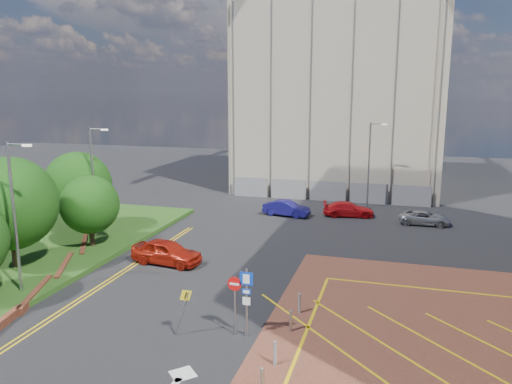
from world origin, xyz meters
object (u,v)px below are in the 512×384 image
at_px(tree_c, 90,205).
at_px(lamp_back, 370,162).
at_px(warning_sign, 183,307).
at_px(car_blue_back, 286,208).
at_px(lamp_left_far, 94,178).
at_px(car_red_left, 167,252).
at_px(lamp_left_near, 15,212).
at_px(sign_cluster, 242,295).
at_px(tree_b, 10,204).
at_px(car_red_back, 348,209).
at_px(car_silver_back, 425,218).
at_px(tree_d, 78,185).

xyz_separation_m(tree_c, lamp_back, (17.58, 18.00, 1.17)).
height_order(warning_sign, car_blue_back, warning_sign).
bearing_deg(lamp_left_far, car_red_left, -24.12).
relative_size(tree_c, lamp_left_near, 0.61).
bearing_deg(sign_cluster, warning_sign, -162.41).
height_order(tree_b, car_red_back, tree_b).
xyz_separation_m(lamp_left_near, car_red_back, (15.05, 22.38, -4.02)).
bearing_deg(warning_sign, lamp_left_far, 136.02).
bearing_deg(car_red_left, warning_sign, -143.74).
distance_m(lamp_left_far, warning_sign, 17.30).
bearing_deg(car_red_left, lamp_left_far, 71.72).
bearing_deg(warning_sign, car_red_left, 120.43).
xyz_separation_m(warning_sign, car_silver_back, (11.13, 23.13, -0.86)).
relative_size(car_red_left, car_red_back, 1.04).
bearing_deg(tree_b, tree_c, 68.20).
relative_size(lamp_back, car_silver_back, 1.96).
distance_m(sign_cluster, car_silver_back, 23.99).
xyz_separation_m(tree_b, car_red_left, (8.27, 3.78, -3.46)).
bearing_deg(warning_sign, lamp_back, 77.29).
relative_size(sign_cluster, car_red_back, 0.73).
xyz_separation_m(tree_c, sign_cluster, (13.80, -9.02, -1.24)).
distance_m(lamp_left_near, sign_cluster, 13.04).
bearing_deg(car_blue_back, car_silver_back, -79.24).
distance_m(car_blue_back, car_silver_back, 11.58).
xyz_separation_m(lamp_left_far, car_red_back, (17.05, 12.38, -4.02)).
height_order(lamp_left_near, lamp_back, lamp_left_near).
distance_m(tree_b, tree_d, 8.07).
height_order(warning_sign, car_red_left, warning_sign).
bearing_deg(lamp_back, warning_sign, -102.71).
relative_size(sign_cluster, car_red_left, 0.70).
bearing_deg(car_red_left, car_blue_back, -12.01).
bearing_deg(sign_cluster, lamp_left_far, 143.18).
distance_m(sign_cluster, warning_sign, 2.66).
bearing_deg(lamp_left_near, sign_cluster, -4.56).
height_order(sign_cluster, car_blue_back, sign_cluster).
height_order(tree_b, warning_sign, tree_b).
relative_size(lamp_left_far, car_red_left, 1.75).
relative_size(tree_d, lamp_back, 0.76).
bearing_deg(lamp_back, car_blue_back, -143.63).
bearing_deg(car_red_left, car_silver_back, -42.20).
relative_size(tree_b, tree_c, 1.38).
distance_m(tree_d, lamp_left_far, 2.44).
relative_size(tree_c, lamp_back, 0.61).
bearing_deg(warning_sign, lamp_left_near, 170.01).
relative_size(lamp_left_near, sign_cluster, 2.50).
distance_m(warning_sign, car_red_left, 9.98).
bearing_deg(car_blue_back, tree_c, 149.65).
bearing_deg(sign_cluster, tree_d, 144.42).
xyz_separation_m(tree_d, lamp_left_far, (2.08, -1.00, 0.79)).
bearing_deg(car_red_back, lamp_left_near, 135.88).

